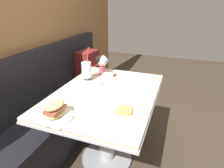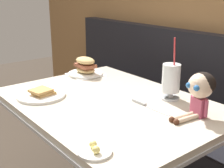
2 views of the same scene
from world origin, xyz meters
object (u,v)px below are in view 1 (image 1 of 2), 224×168
Objects in this scene: sandwich_plate at (56,111)px; butter_saucer at (154,81)px; milkshake_glass at (87,71)px; seated_doll at (102,62)px; toast_plate at (124,113)px; backpack at (88,64)px; butter_knife at (102,83)px.

butter_saucer is (0.81, -0.51, -0.04)m from sandwich_plate.
seated_doll is (0.22, -0.06, 0.03)m from milkshake_glass.
backpack is at bearing 36.47° from toast_plate.
backpack is (0.48, 0.41, -0.21)m from seated_doll.
toast_plate is 1.06× the size of butter_knife.
butter_saucer is at bearing -118.41° from backpack.
milkshake_glass reaches higher than sandwich_plate.
backpack is (0.72, 0.51, -0.09)m from butter_knife.
toast_plate reaches higher than butter_saucer.
seated_doll reaches higher than butter_knife.
toast_plate is 1.14× the size of sandwich_plate.
seated_doll reaches higher than toast_plate.
seated_doll is (0.84, 0.03, 0.08)m from sandwich_plate.
milkshake_glass is 1.43× the size of sandwich_plate.
sandwich_plate is (-0.19, 0.40, 0.03)m from toast_plate.
butter_knife is 0.58× the size of backpack.
toast_plate is 0.79× the size of milkshake_glass.
toast_plate is 0.62× the size of backpack.
milkshake_glass reaches higher than seated_doll.
toast_plate is at bearing -64.78° from sandwich_plate.
seated_doll reaches higher than sandwich_plate.
butter_saucer reaches higher than butter_knife.
toast_plate is 1.42m from backpack.
sandwich_plate is at bearing 173.52° from butter_knife.
sandwich_plate is at bearing -178.00° from seated_doll.
sandwich_plate reaches higher than backpack.
sandwich_plate is (-0.62, -0.09, -0.05)m from milkshake_glass.
toast_plate reaches higher than butter_knife.
backpack reaches higher than butter_saucer.
seated_doll is at bearing 33.30° from toast_plate.
butter_saucer is at bearing -9.71° from toast_plate.
butter_knife is at bearing -96.54° from milkshake_glass.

